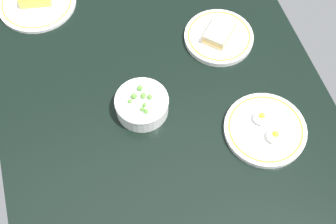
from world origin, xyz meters
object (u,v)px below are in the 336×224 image
(plate_cheese, at_px, (37,1))
(plate_eggs, at_px, (265,129))
(plate_sandwich, at_px, (219,36))
(bowl_peas, at_px, (142,104))

(plate_cheese, bearing_deg, plate_eggs, 39.40)
(plate_sandwich, bearing_deg, plate_eggs, 2.33)
(plate_eggs, relative_size, plate_cheese, 0.90)
(plate_eggs, bearing_deg, bowl_peas, -118.04)
(plate_sandwich, relative_size, plate_cheese, 0.85)
(bowl_peas, bearing_deg, plate_eggs, 61.96)
(plate_sandwich, xyz_separation_m, plate_cheese, (-0.28, -0.47, -0.00))
(bowl_peas, height_order, plate_cheese, bowl_peas)
(plate_sandwich, relative_size, plate_eggs, 0.94)
(bowl_peas, distance_m, plate_cheese, 0.48)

